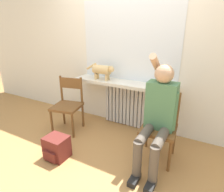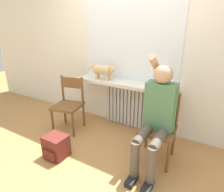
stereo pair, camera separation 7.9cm
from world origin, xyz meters
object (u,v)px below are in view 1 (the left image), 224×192
(person, at_px, (158,113))
(chair_right, at_px, (159,126))
(chair_left, at_px, (68,104))
(backpack, at_px, (57,147))
(cat, at_px, (103,70))

(person, bearing_deg, chair_right, 91.40)
(chair_left, distance_m, backpack, 0.79)
(chair_left, relative_size, cat, 1.68)
(chair_left, relative_size, backpack, 2.92)
(person, relative_size, backpack, 4.54)
(person, bearing_deg, cat, 152.98)
(cat, bearing_deg, chair_left, -132.78)
(cat, bearing_deg, backpack, -92.79)
(cat, distance_m, backpack, 1.34)
(chair_left, bearing_deg, backpack, -74.31)
(chair_left, height_order, backpack, chair_left)
(chair_right, height_order, backpack, chair_right)
(chair_left, xyz_separation_m, chair_right, (1.47, 0.00, 0.00))
(backpack, bearing_deg, chair_right, 29.79)
(chair_left, height_order, person, person)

